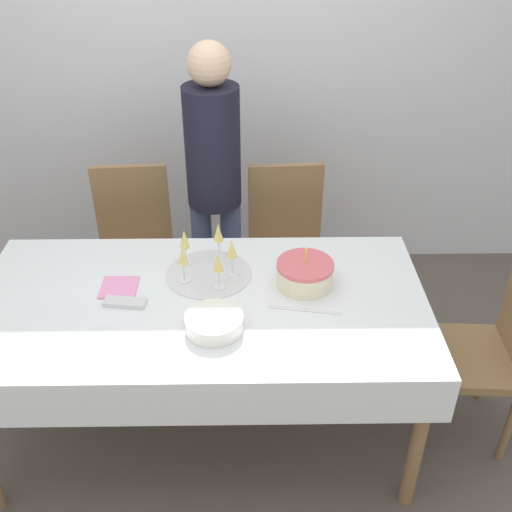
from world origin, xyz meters
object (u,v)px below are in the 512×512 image
(birthday_cake, at_px, (305,274))
(person_standing, at_px, (214,169))
(dining_chair_far_left, at_px, (134,247))
(dining_chair_far_right, at_px, (287,246))
(dining_chair_right_end, at_px, (491,343))
(plate_stack_main, at_px, (214,323))
(champagne_tray, at_px, (208,261))

(birthday_cake, distance_m, person_standing, 0.86)
(dining_chair_far_left, bearing_deg, dining_chair_far_right, 0.00)
(dining_chair_far_left, xyz_separation_m, birthday_cake, (0.86, -0.70, 0.30))
(dining_chair_far_left, relative_size, dining_chair_far_right, 1.00)
(dining_chair_right_end, relative_size, person_standing, 0.60)
(plate_stack_main, bearing_deg, birthday_cake, 37.72)
(plate_stack_main, bearing_deg, dining_chair_right_end, 8.75)
(person_standing, bearing_deg, birthday_cake, -61.00)
(dining_chair_far_left, bearing_deg, champagne_tray, -54.03)
(dining_chair_right_end, height_order, person_standing, person_standing)
(plate_stack_main, bearing_deg, person_standing, 92.35)
(dining_chair_far_left, distance_m, dining_chair_far_right, 0.83)
(dining_chair_far_left, xyz_separation_m, dining_chair_far_right, (0.83, 0.00, 0.00))
(dining_chair_far_right, relative_size, dining_chair_right_end, 1.00)
(dining_chair_far_left, height_order, dining_chair_far_right, same)
(dining_chair_right_end, bearing_deg, person_standing, 145.47)
(plate_stack_main, height_order, person_standing, person_standing)
(birthday_cake, bearing_deg, person_standing, 119.00)
(dining_chair_far_left, relative_size, champagne_tray, 2.56)
(birthday_cake, xyz_separation_m, plate_stack_main, (-0.37, -0.29, -0.02))
(birthday_cake, relative_size, champagne_tray, 0.64)
(dining_chair_right_end, bearing_deg, plate_stack_main, -171.25)
(champagne_tray, distance_m, plate_stack_main, 0.37)
(birthday_cake, distance_m, plate_stack_main, 0.47)
(champagne_tray, xyz_separation_m, plate_stack_main, (0.04, -0.37, -0.04))
(dining_chair_right_end, xyz_separation_m, person_standing, (-1.23, 0.85, 0.44))
(dining_chair_far_left, bearing_deg, person_standing, 5.45)
(champagne_tray, relative_size, person_standing, 0.23)
(dining_chair_far_left, distance_m, dining_chair_right_end, 1.86)
(dining_chair_far_left, height_order, champagne_tray, dining_chair_far_left)
(dining_chair_far_left, height_order, birthday_cake, same)
(dining_chair_far_left, bearing_deg, birthday_cake, -39.23)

